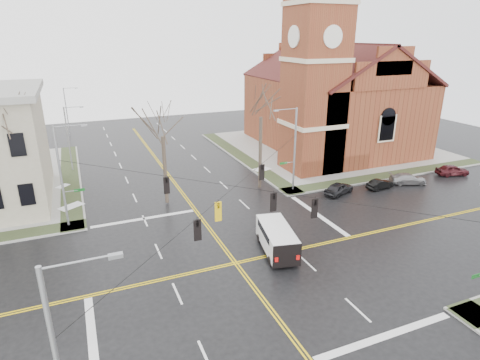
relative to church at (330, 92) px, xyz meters
name	(u,v)px	position (x,y,z in m)	size (l,w,h in m)	color
ground	(236,263)	(-24.76, -24.78, -8.43)	(120.00, 120.00, 0.00)	black
sidewalks	(236,262)	(-24.76, -24.78, -8.36)	(80.00, 80.00, 0.17)	gray
road_markings	(236,263)	(-24.76, -24.78, -8.43)	(100.00, 100.00, 0.01)	gold
church	(330,92)	(0.00, 0.00, 0.00)	(24.28, 27.48, 27.50)	brown
signal_pole_ne	(293,147)	(-13.44, -13.28, -3.48)	(2.75, 0.22, 9.00)	gray
signal_pole_nw	(63,174)	(-36.09, -13.28, -3.48)	(2.75, 0.22, 9.00)	gray
span_wires	(235,186)	(-24.76, -24.78, -2.23)	(23.02, 23.02, 0.03)	black
traffic_signals	(239,200)	(-24.76, -25.45, -2.98)	(8.21, 8.26, 1.30)	black
streetlight_north_a	(69,136)	(-35.42, 3.22, -3.97)	(2.30, 0.20, 8.00)	gray
streetlight_north_b	(67,110)	(-35.42, 23.22, -3.97)	(2.30, 0.20, 8.00)	gray
cargo_van	(276,236)	(-21.11, -24.26, -7.19)	(3.23, 5.84, 2.10)	white
parked_car_a	(339,188)	(-9.26, -16.13, -7.78)	(1.54, 3.83, 1.31)	black
parked_car_b	(380,184)	(-4.08, -16.60, -7.89)	(1.14, 3.27, 1.08)	black
parked_car_c	(408,179)	(0.01, -16.55, -7.83)	(1.69, 4.15, 1.20)	#949395
parked_car_d	(452,170)	(7.23, -16.34, -7.77)	(1.58, 3.92, 1.34)	#411217
tree_nw_far	(14,126)	(-39.33, -10.98, 0.49)	(4.00, 4.00, 12.34)	#382D24
tree_nw_near	(162,132)	(-26.94, -11.60, -0.97)	(4.00, 4.00, 10.28)	#382D24
tree_ne	(261,112)	(-16.40, -11.32, 0.13)	(4.00, 4.00, 11.84)	#382D24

